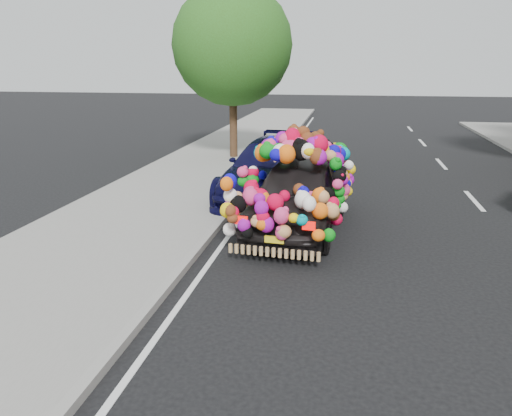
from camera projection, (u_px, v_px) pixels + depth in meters
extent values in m
plane|color=black|center=(324.00, 265.00, 8.78)|extent=(100.00, 100.00, 0.00)
cube|color=gray|center=(97.00, 246.00, 9.52)|extent=(4.00, 60.00, 0.12)
cube|color=gray|center=(195.00, 252.00, 9.18)|extent=(0.15, 60.00, 0.13)
cylinder|color=#332114|center=(233.00, 122.00, 18.04)|extent=(0.28, 0.28, 2.73)
sphere|color=#294A13|center=(232.00, 45.00, 17.30)|extent=(4.20, 4.20, 4.20)
imported|color=black|center=(298.00, 194.00, 10.58)|extent=(2.12, 4.48, 1.48)
cube|color=red|center=(241.00, 220.00, 8.70)|extent=(0.22, 0.08, 0.14)
cube|color=red|center=(309.00, 226.00, 8.39)|extent=(0.22, 0.08, 0.14)
cube|color=yellow|center=(274.00, 240.00, 8.62)|extent=(0.34, 0.07, 0.12)
imported|color=#0B0A32|center=(274.00, 169.00, 13.10)|extent=(2.59, 5.34, 1.50)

